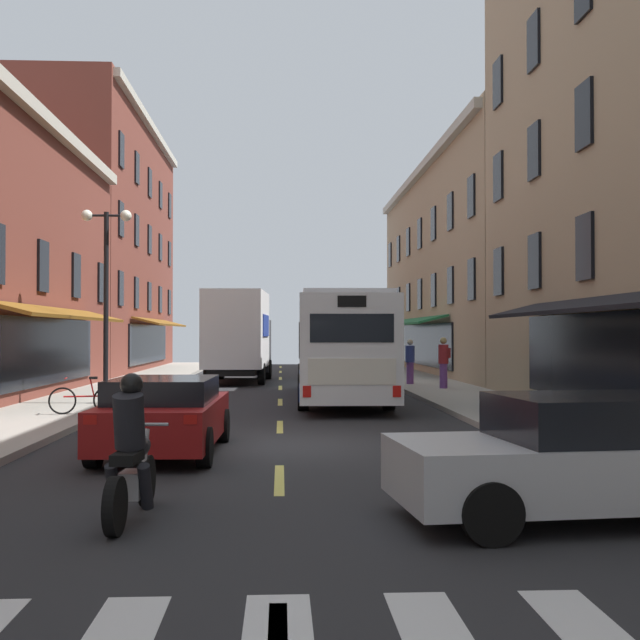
% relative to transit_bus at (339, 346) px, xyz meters
% --- Properties ---
extents(ground_plane, '(34.80, 80.00, 0.10)m').
position_rel_transit_bus_xyz_m(ground_plane, '(-1.89, -10.43, -1.76)').
color(ground_plane, '#28282B').
extents(lane_centre_dashes, '(0.14, 73.90, 0.01)m').
position_rel_transit_bus_xyz_m(lane_centre_dashes, '(-1.89, -10.68, -1.70)').
color(lane_centre_dashes, '#DBCC4C').
rests_on(lane_centre_dashes, ground).
extents(sidewalk_right, '(3.00, 80.00, 0.14)m').
position_rel_transit_bus_xyz_m(sidewalk_right, '(4.01, -10.43, -1.64)').
color(sidewalk_right, '#A39E93').
rests_on(sidewalk_right, ground).
extents(transit_bus, '(2.86, 12.32, 3.25)m').
position_rel_transit_bus_xyz_m(transit_bus, '(0.00, 0.00, 0.00)').
color(transit_bus, white).
rests_on(transit_bus, ground).
extents(box_truck, '(2.76, 7.22, 3.88)m').
position_rel_transit_bus_xyz_m(box_truck, '(-3.68, 9.04, 0.29)').
color(box_truck, black).
rests_on(box_truck, ground).
extents(sedan_near, '(2.09, 4.43, 1.28)m').
position_rel_transit_bus_xyz_m(sedan_near, '(-3.88, 17.38, -1.05)').
color(sedan_near, '#515154').
rests_on(sedan_near, ground).
extents(sedan_mid, '(4.66, 2.36, 1.40)m').
position_rel_transit_bus_xyz_m(sedan_mid, '(1.71, -16.60, -0.99)').
color(sedan_mid, silver).
rests_on(sedan_mid, ground).
extents(sedan_far, '(2.04, 4.41, 1.34)m').
position_rel_transit_bus_xyz_m(sedan_far, '(-3.90, -11.40, -1.02)').
color(sedan_far, maroon).
rests_on(sedan_far, ground).
extents(motorcycle_rider, '(0.62, 2.07, 1.66)m').
position_rel_transit_bus_xyz_m(motorcycle_rider, '(-3.55, -16.40, -1.00)').
color(motorcycle_rider, black).
rests_on(motorcycle_rider, ground).
extents(bicycle_near, '(1.69, 0.49, 0.91)m').
position_rel_transit_bus_xyz_m(bicycle_near, '(-6.67, -5.68, -1.21)').
color(bicycle_near, black).
rests_on(bicycle_near, sidewalk_left).
extents(pedestrian_near, '(0.48, 0.51, 1.83)m').
position_rel_transit_bus_xyz_m(pedestrian_near, '(4.00, 2.99, -0.59)').
color(pedestrian_near, '#66387F').
rests_on(pedestrian_near, sidewalk_right).
extents(pedestrian_mid, '(0.36, 0.36, 1.75)m').
position_rel_transit_bus_xyz_m(pedestrian_mid, '(3.19, 5.55, -0.67)').
color(pedestrian_mid, '#66387F').
rests_on(pedestrian_mid, sidewalk_right).
extents(street_lamp_twin, '(1.42, 0.32, 5.49)m').
position_rel_transit_bus_xyz_m(street_lamp_twin, '(-6.84, -2.62, 1.47)').
color(street_lamp_twin, black).
rests_on(street_lamp_twin, sidewalk_left).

